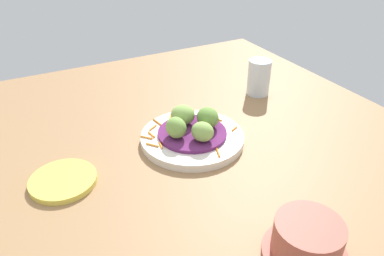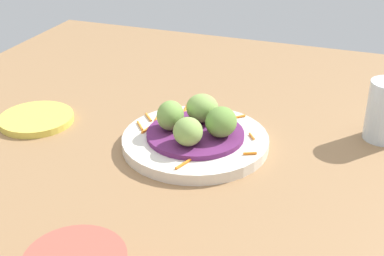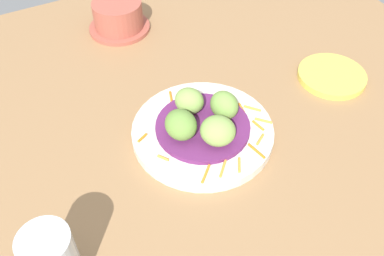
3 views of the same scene
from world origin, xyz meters
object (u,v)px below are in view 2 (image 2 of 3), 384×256
(guac_scoop_center, at_px, (170,115))
(side_plate_small, at_px, (36,119))
(guac_scoop_back, at_px, (221,122))
(guac_scoop_left, at_px, (202,108))
(main_plate, at_px, (195,141))
(guac_scoop_right, at_px, (188,132))

(guac_scoop_center, distance_m, side_plate_small, 0.25)
(guac_scoop_back, bearing_deg, side_plate_small, -177.09)
(guac_scoop_left, bearing_deg, main_plate, -85.95)
(main_plate, relative_size, guac_scoop_right, 4.67)
(main_plate, xyz_separation_m, guac_scoop_back, (0.04, 0.00, 0.04))
(guac_scoop_left, bearing_deg, side_plate_small, -169.13)
(guac_scoop_left, height_order, guac_scoop_back, same)
(guac_scoop_left, xyz_separation_m, guac_scoop_back, (0.04, -0.04, 0.00))
(guac_scoop_left, height_order, guac_scoop_right, guac_scoop_left)
(guac_scoop_center, relative_size, side_plate_small, 0.39)
(main_plate, xyz_separation_m, guac_scoop_center, (-0.04, -0.00, 0.04))
(main_plate, height_order, guac_scoop_back, guac_scoop_back)
(guac_scoop_left, bearing_deg, guac_scoop_back, -40.95)
(guac_scoop_back, bearing_deg, main_plate, -175.95)
(guac_scoop_back, bearing_deg, guac_scoop_center, -175.95)
(main_plate, distance_m, guac_scoop_left, 0.06)
(main_plate, relative_size, guac_scoop_left, 4.23)
(guac_scoop_center, xyz_separation_m, guac_scoop_right, (0.04, -0.04, -0.00))
(guac_scoop_left, relative_size, guac_scoop_center, 1.09)
(main_plate, bearing_deg, guac_scoop_back, 4.05)
(guac_scoop_center, height_order, guac_scoop_back, same)
(guac_scoop_right, relative_size, guac_scoop_back, 0.91)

